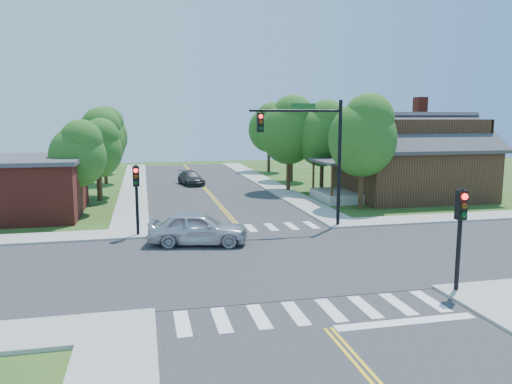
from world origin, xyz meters
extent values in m
plane|color=#244A17|center=(0.00, 0.00, 0.00)|extent=(100.00, 100.00, 0.00)
cube|color=#2D2D30|center=(0.00, 0.00, 0.02)|extent=(10.00, 90.00, 0.04)
cube|color=#2D2D30|center=(0.00, 0.00, 0.03)|extent=(90.00, 10.00, 0.04)
cube|color=#2D2D30|center=(0.00, 0.00, 0.00)|extent=(10.20, 10.20, 0.06)
cube|color=#9E9B93|center=(6.10, 25.00, 0.07)|extent=(2.20, 40.00, 0.14)
cube|color=#9E9B93|center=(-6.10, 25.00, 0.07)|extent=(2.20, 40.00, 0.14)
cube|color=white|center=(-4.20, 6.20, 0.05)|extent=(0.45, 2.00, 0.01)
cube|color=white|center=(-3.00, 6.20, 0.05)|extent=(0.45, 2.00, 0.01)
cube|color=white|center=(-1.80, 6.20, 0.05)|extent=(0.45, 2.00, 0.01)
cube|color=white|center=(-0.60, 6.20, 0.05)|extent=(0.45, 2.00, 0.01)
cube|color=white|center=(0.60, 6.20, 0.05)|extent=(0.45, 2.00, 0.01)
cube|color=white|center=(1.80, 6.20, 0.05)|extent=(0.45, 2.00, 0.01)
cube|color=white|center=(3.00, 6.20, 0.05)|extent=(0.45, 2.00, 0.01)
cube|color=white|center=(4.20, 6.20, 0.05)|extent=(0.45, 2.00, 0.01)
cube|color=white|center=(-4.20, -6.20, 0.05)|extent=(0.45, 2.00, 0.01)
cube|color=white|center=(-3.00, -6.20, 0.05)|extent=(0.45, 2.00, 0.01)
cube|color=white|center=(-1.80, -6.20, 0.05)|extent=(0.45, 2.00, 0.01)
cube|color=white|center=(-0.60, -6.20, 0.05)|extent=(0.45, 2.00, 0.01)
cube|color=white|center=(0.60, -6.20, 0.05)|extent=(0.45, 2.00, 0.01)
cube|color=white|center=(1.80, -6.20, 0.05)|extent=(0.45, 2.00, 0.01)
cube|color=white|center=(3.00, -6.20, 0.05)|extent=(0.45, 2.00, 0.01)
cube|color=white|center=(4.20, -6.20, 0.05)|extent=(0.45, 2.00, 0.01)
cube|color=yellow|center=(-0.10, 26.25, 0.05)|extent=(0.10, 37.50, 0.01)
cube|color=yellow|center=(0.10, 26.25, 0.05)|extent=(0.10, 37.50, 0.01)
cube|color=white|center=(2.50, -7.60, 0.00)|extent=(4.60, 0.45, 0.09)
cylinder|color=black|center=(5.60, 5.60, 3.60)|extent=(0.20, 0.20, 7.20)
cylinder|color=black|center=(3.00, 5.60, 6.60)|extent=(5.20, 0.14, 0.14)
cube|color=#19591E|center=(3.40, 5.55, 6.85)|extent=(1.40, 0.04, 0.30)
cube|color=black|center=(1.00, 5.60, 5.98)|extent=(0.34, 0.28, 1.05)
sphere|color=#FF0C0C|center=(1.00, 5.43, 6.29)|extent=(0.22, 0.22, 0.22)
sphere|color=#3F2605|center=(1.00, 5.43, 5.97)|extent=(0.22, 0.22, 0.22)
sphere|color=#05330F|center=(1.00, 5.43, 5.65)|extent=(0.22, 0.22, 0.22)
cylinder|color=black|center=(5.60, -5.60, 1.90)|extent=(0.16, 0.16, 3.80)
cube|color=black|center=(5.60, -5.60, 3.23)|extent=(0.34, 0.28, 1.05)
sphere|color=#FF0C0C|center=(5.60, -5.77, 3.54)|extent=(0.22, 0.22, 0.22)
sphere|color=#3F2605|center=(5.60, -5.77, 3.22)|extent=(0.22, 0.22, 0.22)
sphere|color=#05330F|center=(5.60, -5.77, 2.90)|extent=(0.22, 0.22, 0.22)
cylinder|color=black|center=(-5.60, 5.60, 1.90)|extent=(0.16, 0.16, 3.80)
cube|color=black|center=(-5.60, 5.60, 3.23)|extent=(0.34, 0.28, 1.05)
sphere|color=#FF0C0C|center=(-5.60, 5.43, 3.54)|extent=(0.22, 0.22, 0.22)
sphere|color=#3F2605|center=(-5.60, 5.43, 3.22)|extent=(0.22, 0.22, 0.22)
sphere|color=#05330F|center=(-5.60, 5.43, 2.90)|extent=(0.22, 0.22, 0.22)
cube|color=#361D12|center=(15.20, 14.20, 2.00)|extent=(10.00, 8.00, 4.00)
cube|color=#9E9B93|center=(8.90, 14.20, 0.35)|extent=(2.60, 4.50, 0.70)
cylinder|color=#361D12|center=(7.80, 12.20, 1.60)|extent=(0.18, 0.18, 2.50)
cylinder|color=#361D12|center=(7.80, 16.20, 1.60)|extent=(0.18, 0.18, 2.50)
cube|color=#38383D|center=(8.90, 14.20, 2.95)|extent=(2.80, 4.80, 0.18)
cube|color=maroon|center=(17.70, 17.70, 3.55)|extent=(0.90, 0.90, 7.11)
cylinder|color=#382314|center=(9.26, 10.56, 1.46)|extent=(0.34, 0.34, 2.93)
ellipsoid|color=#295418|center=(9.26, 10.56, 4.77)|extent=(4.62, 4.39, 5.08)
sphere|color=#295418|center=(9.56, 10.36, 6.16)|extent=(3.39, 3.39, 3.39)
cylinder|color=#382314|center=(9.24, 18.24, 1.43)|extent=(0.34, 0.34, 2.86)
ellipsoid|color=#295418|center=(9.24, 18.24, 4.67)|extent=(4.52, 4.29, 4.97)
sphere|color=#295418|center=(9.54, 18.04, 6.02)|extent=(3.31, 3.31, 3.31)
cylinder|color=#382314|center=(8.93, 25.93, 1.38)|extent=(0.34, 0.34, 2.76)
ellipsoid|color=#295418|center=(8.93, 25.93, 4.51)|extent=(4.37, 4.15, 4.80)
sphere|color=#295418|center=(9.23, 25.73, 5.82)|extent=(3.20, 3.20, 3.20)
cylinder|color=#382314|center=(8.85, 34.63, 1.47)|extent=(0.34, 0.34, 2.95)
ellipsoid|color=#295418|center=(8.85, 34.63, 4.81)|extent=(4.65, 4.42, 5.12)
sphere|color=#295418|center=(9.15, 34.43, 6.21)|extent=(3.41, 3.41, 3.41)
cylinder|color=#382314|center=(-9.32, 13.00, 1.14)|extent=(0.34, 0.34, 2.28)
ellipsoid|color=#295418|center=(-9.32, 13.00, 3.72)|extent=(3.60, 3.42, 3.96)
sphere|color=#295418|center=(-9.02, 12.80, 4.80)|extent=(2.64, 2.64, 2.64)
cylinder|color=#382314|center=(-8.62, 20.23, 1.31)|extent=(0.34, 0.34, 2.62)
ellipsoid|color=#295418|center=(-8.62, 20.23, 4.28)|extent=(4.14, 3.93, 4.55)
sphere|color=#295418|center=(-8.32, 20.03, 5.52)|extent=(3.03, 3.03, 3.03)
cylinder|color=#382314|center=(-8.71, 28.07, 1.35)|extent=(0.34, 0.34, 2.70)
ellipsoid|color=#295418|center=(-8.71, 28.07, 4.41)|extent=(4.27, 4.05, 4.69)
sphere|color=#295418|center=(-8.41, 27.87, 5.69)|extent=(3.13, 3.13, 3.13)
cylinder|color=#382314|center=(-8.99, 36.52, 1.13)|extent=(0.34, 0.34, 2.25)
ellipsoid|color=#295418|center=(-8.99, 36.52, 3.67)|extent=(3.56, 3.38, 3.91)
sphere|color=#295418|center=(-8.69, 36.32, 4.74)|extent=(2.61, 2.61, 2.61)
cylinder|color=#382314|center=(6.72, 19.51, 1.51)|extent=(0.34, 0.34, 3.02)
ellipsoid|color=#295418|center=(6.72, 19.51, 4.92)|extent=(4.77, 4.53, 5.24)
sphere|color=#295418|center=(7.02, 19.31, 6.35)|extent=(3.49, 3.49, 3.49)
cylinder|color=#382314|center=(-8.51, 18.16, 1.15)|extent=(0.34, 0.34, 2.31)
ellipsoid|color=#295418|center=(-8.51, 18.16, 3.77)|extent=(3.64, 3.46, 4.01)
sphere|color=#295418|center=(-8.21, 17.96, 4.86)|extent=(2.67, 2.67, 2.67)
imported|color=silver|center=(-2.69, 3.21, 0.83)|extent=(4.00, 5.67, 1.65)
imported|color=#2E2F33|center=(-0.97, 25.21, 0.61)|extent=(3.34, 4.86, 1.22)
camera|label=1|loc=(-5.20, -20.75, 6.27)|focal=35.00mm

